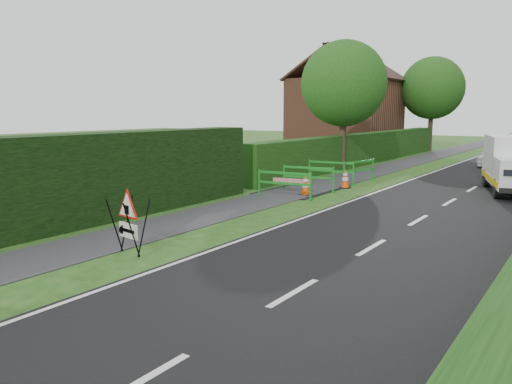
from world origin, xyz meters
The scene contains 16 objects.
ground centered at (0.00, 0.00, 0.00)m, with size 120.00×120.00×0.00m, color #1C4A15.
footpath centered at (-3.00, 35.00, 0.01)m, with size 2.00×90.00×0.02m, color #2D2D30.
hedge_west_near centered at (-5.00, 0.00, 0.00)m, with size 1.10×18.00×2.50m, color black.
hedge_west_far centered at (-5.00, 22.00, 0.00)m, with size 1.00×24.00×1.80m, color #14380F.
house_west centered at (-10.00, 30.00, 2.90)m, with size 7.50×7.40×7.88m.
tree_nw centered at (-4.60, 18.00, 4.48)m, with size 4.40×4.40×6.70m.
tree_fw centered at (-4.60, 34.00, 4.83)m, with size 4.80×4.80×7.24m.
triangle_sign centered at (-1.66, 0.96, 0.85)m, with size 0.95×0.95×1.23m.
traffic_cone_3 centered at (-2.29, 9.98, 0.39)m, with size 0.38×0.38×0.79m.
traffic_cone_4 centered at (-1.83, 12.45, 0.39)m, with size 0.38×0.38×0.79m.
ped_barrier_0 centered at (-2.58, 8.95, 0.63)m, with size 2.09×0.63×1.00m.
ped_barrier_1 centered at (-2.71, 10.92, 0.63)m, with size 2.09×0.79×1.00m.
ped_barrier_2 centered at (-2.87, 13.23, 0.63)m, with size 2.08×0.54×1.00m.
ped_barrier_3 centered at (-1.99, 14.19, 0.63)m, with size 0.86×2.08×1.00m.
redwhite_plank centered at (-2.93, 10.04, 0.00)m, with size 1.50×0.04×0.25m, color red.
hatchback_car centered at (1.66, 24.51, 0.60)m, with size 1.41×3.50×1.19m, color silver.
Camera 1 is at (6.64, -6.09, 3.11)m, focal length 35.00 mm.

